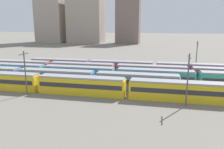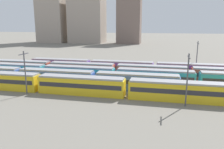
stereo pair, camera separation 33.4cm
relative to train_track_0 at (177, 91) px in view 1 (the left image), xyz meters
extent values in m
plane|color=slate|center=(-35.36, 10.40, -1.90)|extent=(600.00, 600.00, 0.00)
cube|color=yellow|center=(-37.80, 0.00, -0.20)|extent=(18.00, 3.00, 3.40)
cube|color=#2D2D33|center=(-37.80, 0.00, 0.20)|extent=(17.20, 3.06, 0.90)
cube|color=#939399|center=(-37.80, 0.00, 1.67)|extent=(17.60, 2.70, 0.35)
cube|color=yellow|center=(-18.90, 0.00, -0.20)|extent=(18.00, 3.00, 3.40)
cube|color=#2D2D33|center=(-18.90, 0.00, 0.20)|extent=(17.20, 3.06, 0.90)
cube|color=#939399|center=(-18.90, 0.00, 1.67)|extent=(17.60, 2.70, 0.35)
cube|color=yellow|center=(0.00, 0.00, -0.20)|extent=(18.00, 3.00, 3.40)
cube|color=#2D2D33|center=(0.00, 0.00, 0.20)|extent=(17.20, 3.06, 0.90)
cube|color=#939399|center=(0.00, 0.00, 1.67)|extent=(17.60, 2.70, 0.35)
cube|color=#4C70BC|center=(-26.96, 5.20, -0.20)|extent=(18.00, 3.00, 3.40)
cube|color=#2D2D33|center=(-26.96, 5.20, 0.20)|extent=(17.20, 3.06, 0.90)
cube|color=#939399|center=(-26.96, 5.20, 1.67)|extent=(17.60, 2.70, 0.35)
cube|color=#4C70BC|center=(-8.06, 5.20, -0.20)|extent=(18.00, 3.00, 3.40)
cube|color=#2D2D33|center=(-8.06, 5.20, 0.20)|extent=(17.20, 3.06, 0.90)
cube|color=#939399|center=(-8.06, 5.20, 1.67)|extent=(17.60, 2.70, 0.35)
cube|color=teal|center=(-42.18, 10.40, -0.20)|extent=(18.00, 3.00, 3.40)
cube|color=#2D2D33|center=(-42.18, 10.40, 0.20)|extent=(17.20, 3.06, 0.90)
cube|color=#939399|center=(-42.18, 10.40, 1.67)|extent=(17.60, 2.70, 0.35)
cube|color=teal|center=(-23.28, 10.40, -0.20)|extent=(18.00, 3.00, 3.40)
cube|color=#2D2D33|center=(-23.28, 10.40, 0.20)|extent=(17.20, 3.06, 0.90)
cube|color=#939399|center=(-23.28, 10.40, 1.67)|extent=(17.60, 2.70, 0.35)
cube|color=teal|center=(-4.38, 10.40, -0.20)|extent=(18.00, 3.00, 3.40)
cube|color=#2D2D33|center=(-4.38, 10.40, 0.20)|extent=(17.20, 3.06, 0.90)
cube|color=#939399|center=(-4.38, 10.40, 1.67)|extent=(17.60, 2.70, 0.35)
cube|color=#BC4C38|center=(-43.26, 15.60, -0.20)|extent=(18.00, 3.00, 3.40)
cube|color=#2D2D33|center=(-43.26, 15.60, 0.20)|extent=(17.20, 3.06, 0.90)
cube|color=#939399|center=(-43.26, 15.60, 1.67)|extent=(17.60, 2.70, 0.35)
cube|color=#BC4C38|center=(-24.36, 15.60, -0.20)|extent=(18.00, 3.00, 3.40)
cube|color=#2D2D33|center=(-24.36, 15.60, 0.20)|extent=(17.20, 3.06, 0.90)
cube|color=#939399|center=(-24.36, 15.60, 1.67)|extent=(17.60, 2.70, 0.35)
cube|color=#BC4C38|center=(-5.46, 15.60, -0.20)|extent=(18.00, 3.00, 3.40)
cube|color=#2D2D33|center=(-5.46, 15.60, 0.20)|extent=(17.20, 3.06, 0.90)
cube|color=#939399|center=(-5.46, 15.60, 1.67)|extent=(17.60, 2.70, 0.35)
cube|color=#6B429E|center=(-33.12, 20.80, -0.20)|extent=(18.00, 3.00, 3.40)
cube|color=#2D2D33|center=(-33.12, 20.80, 0.20)|extent=(17.20, 3.06, 0.90)
cube|color=#939399|center=(-33.12, 20.80, 1.67)|extent=(17.60, 2.70, 0.35)
cube|color=#6B429E|center=(-14.22, 20.80, -0.20)|extent=(18.00, 3.00, 3.40)
cube|color=#2D2D33|center=(-14.22, 20.80, 0.20)|extent=(17.20, 3.06, 0.90)
cube|color=#939399|center=(-14.22, 20.80, 1.67)|extent=(17.60, 2.70, 0.35)
cube|color=#6B429E|center=(4.68, 20.80, -0.20)|extent=(18.00, 3.00, 3.40)
cube|color=#2D2D33|center=(4.68, 20.80, 0.20)|extent=(17.20, 3.06, 0.90)
cube|color=#939399|center=(4.68, 20.80, 1.67)|extent=(17.60, 2.70, 0.35)
cylinder|color=#4C4C51|center=(-29.73, -2.77, 2.58)|extent=(0.24, 0.24, 8.97)
cube|color=#47474C|center=(-29.73, -2.77, 6.46)|extent=(0.16, 3.20, 0.16)
cylinder|color=#4C4C51|center=(6.48, 23.54, 2.87)|extent=(0.24, 0.24, 9.54)
cube|color=#47474C|center=(6.48, 23.54, 7.04)|extent=(0.16, 3.20, 0.16)
cylinder|color=#4C4C51|center=(1.39, -2.89, 2.77)|extent=(0.24, 0.24, 9.35)
cube|color=#47474C|center=(1.39, -2.89, 6.84)|extent=(0.16, 3.20, 0.16)
cube|color=#A89989|center=(-85.30, 122.87, 23.74)|extent=(20.13, 20.85, 51.28)
cube|color=#A89989|center=(-58.31, 122.87, 16.86)|extent=(25.05, 18.27, 37.53)
cube|color=#7A665B|center=(-26.84, 122.87, 15.34)|extent=(16.53, 14.00, 34.48)
camera|label=1|loc=(-3.45, -42.64, 12.34)|focal=36.44mm
camera|label=2|loc=(-3.12, -42.57, 12.34)|focal=36.44mm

